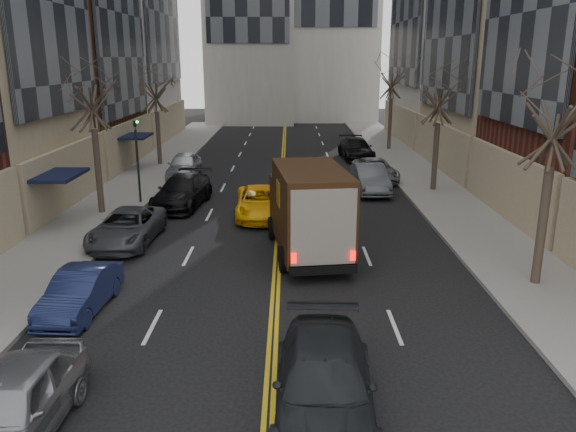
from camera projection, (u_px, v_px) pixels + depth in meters
name	position (u px, v px, depth m)	size (l,w,h in m)	color
sidewalk_left	(135.00, 183.00, 34.46)	(4.00, 66.00, 0.15)	slate
sidewalk_right	(428.00, 183.00, 34.44)	(4.00, 66.00, 0.15)	slate
tree_lf_mid	(89.00, 78.00, 25.95)	(3.20, 3.20, 8.91)	#382D23
tree_lf_far	(155.00, 80.00, 38.62)	(3.20, 3.20, 8.12)	#382D23
tree_rt_near	(559.00, 92.00, 17.30)	(3.20, 3.20, 8.71)	#382D23
tree_rt_mid	(441.00, 82.00, 30.85)	(3.20, 3.20, 8.32)	#382D23
tree_rt_far	(393.00, 67.00, 45.13)	(3.20, 3.20, 9.11)	#382D23
traffic_signal	(137.00, 152.00, 28.90)	(0.29, 0.26, 4.70)	black
ups_truck	(308.00, 211.00, 21.67)	(3.28, 6.72, 3.54)	black
observer_sedan	(324.00, 384.00, 11.99)	(2.37, 5.39, 1.54)	black
taxi	(261.00, 202.00, 27.24)	(2.35, 5.10, 1.42)	#FFB70A
pedestrian	(293.00, 224.00, 23.04)	(0.65, 0.42, 1.77)	black
parked_lf_a	(12.00, 406.00, 11.20)	(1.85, 4.59, 1.56)	#96999D
parked_lf_b	(80.00, 292.00, 16.99)	(1.37, 3.94, 1.30)	#13193C
parked_lf_c	(127.00, 227.00, 23.33)	(2.31, 5.01, 1.39)	#44474B
parked_lf_d	(182.00, 191.00, 29.16)	(2.19, 5.39, 1.56)	black
parked_lf_e	(184.00, 165.00, 36.09)	(1.89, 4.70, 1.60)	#B5B6BD
parked_rt_a	(370.00, 179.00, 32.17)	(1.67, 4.79, 1.58)	#4C5054
parked_rt_b	(375.00, 170.00, 35.31)	(2.25, 4.89, 1.36)	#95989C
parked_rt_c	(356.00, 149.00, 42.79)	(2.19, 5.40, 1.57)	black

